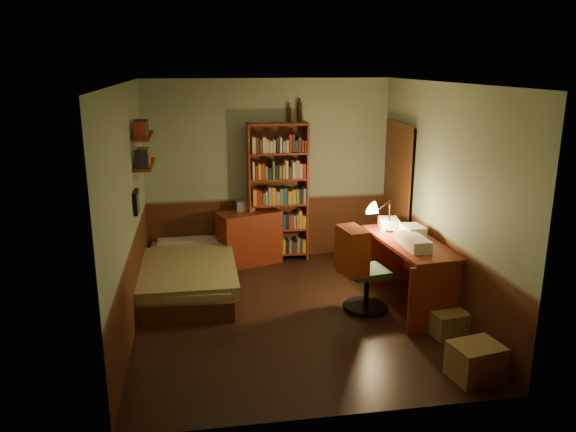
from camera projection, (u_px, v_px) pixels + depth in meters
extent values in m
cube|color=black|center=(291.00, 314.00, 6.51)|extent=(3.50, 4.00, 0.02)
cube|color=silver|center=(292.00, 82.00, 5.82)|extent=(3.50, 4.00, 0.02)
cube|color=gray|center=(268.00, 171.00, 8.08)|extent=(3.50, 0.02, 2.60)
cube|color=gray|center=(127.00, 211.00, 5.89)|extent=(0.02, 4.00, 2.60)
cube|color=gray|center=(442.00, 198.00, 6.44)|extent=(0.02, 4.00, 2.60)
cube|color=gray|center=(336.00, 268.00, 4.25)|extent=(3.50, 0.02, 2.60)
cube|color=black|center=(398.00, 198.00, 7.75)|extent=(0.06, 0.90, 2.00)
cube|color=#452310|center=(396.00, 198.00, 7.75)|extent=(0.02, 0.98, 2.08)
cube|color=#8D9050|center=(187.00, 264.00, 7.16)|extent=(1.26, 2.20, 0.64)
cube|color=maroon|center=(249.00, 238.00, 8.04)|extent=(0.95, 0.69, 0.76)
cube|color=#B2B2B7|center=(245.00, 205.00, 8.03)|extent=(0.28, 0.22, 0.14)
cube|color=maroon|center=(278.00, 193.00, 8.03)|extent=(0.86, 0.27, 2.00)
cylinder|color=black|center=(289.00, 115.00, 7.86)|extent=(0.07, 0.07, 0.21)
cylinder|color=black|center=(300.00, 112.00, 7.88)|extent=(0.08, 0.08, 0.27)
cube|color=maroon|center=(409.00, 273.00, 6.63)|extent=(0.77, 1.56, 0.80)
cube|color=silver|center=(389.00, 224.00, 6.99)|extent=(0.28, 0.35, 0.12)
cone|color=black|center=(390.00, 211.00, 6.82)|extent=(0.21, 0.21, 0.52)
cube|color=#2C4F3A|center=(367.00, 265.00, 6.47)|extent=(0.62, 0.57, 1.10)
cube|color=#AA3E16|center=(344.00, 195.00, 6.31)|extent=(0.30, 0.48, 0.53)
cube|color=maroon|center=(145.00, 164.00, 6.88)|extent=(0.20, 0.90, 0.03)
cube|color=maroon|center=(143.00, 136.00, 6.78)|extent=(0.20, 0.90, 0.03)
cube|color=black|center=(136.00, 202.00, 6.48)|extent=(0.04, 0.32, 0.26)
cube|color=olive|center=(476.00, 361.00, 5.13)|extent=(0.50, 0.43, 0.33)
cube|color=olive|center=(448.00, 323.00, 5.97)|extent=(0.41, 0.36, 0.26)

